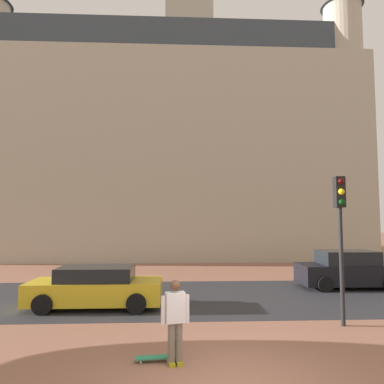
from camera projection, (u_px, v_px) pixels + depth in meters
name	position (u px, v px, depth m)	size (l,w,h in m)	color
ground_plane	(198.00, 285.00, 16.05)	(120.00, 120.00, 0.00)	#93604C
street_asphalt_strip	(201.00, 297.00, 13.69)	(120.00, 6.71, 0.00)	#2D2D33
landmark_building	(172.00, 149.00, 31.76)	(29.93, 14.97, 32.77)	#B2A893
person_skater	(175.00, 317.00, 7.39)	(0.60, 0.36, 1.73)	#706656
skateboard	(154.00, 358.00, 7.47)	(0.81, 0.27, 0.11)	#2A8D60
car_yellow	(96.00, 287.00, 12.10)	(4.46, 1.99, 1.38)	gold
car_black	(347.00, 270.00, 15.53)	(4.22, 2.00, 1.61)	black
traffic_light_pole	(340.00, 220.00, 10.17)	(0.28, 0.34, 4.25)	black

